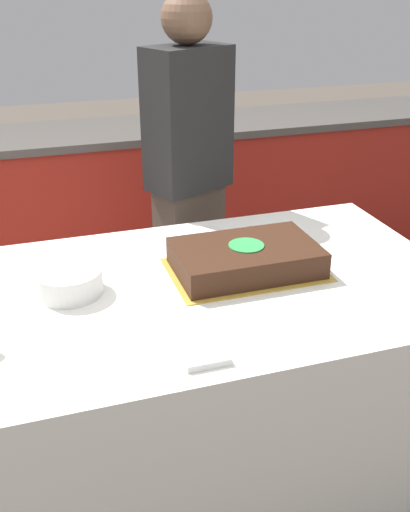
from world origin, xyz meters
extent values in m
plane|color=brown|center=(0.00, 0.00, 0.00)|extent=(14.00, 14.00, 0.00)
cube|color=#A82319|center=(0.00, 1.58, 0.44)|extent=(4.40, 0.55, 0.88)
cube|color=#4C4742|center=(0.00, 1.58, 0.90)|extent=(4.40, 0.58, 0.04)
cube|color=white|center=(0.00, 0.00, 0.39)|extent=(2.00, 1.01, 0.78)
cube|color=gold|center=(0.32, 0.05, 0.78)|extent=(0.52, 0.34, 0.00)
cube|color=#381E11|center=(0.32, 0.05, 0.82)|extent=(0.48, 0.30, 0.09)
cylinder|color=green|center=(0.32, 0.05, 0.87)|extent=(0.12, 0.12, 0.00)
cylinder|color=white|center=(-0.27, 0.07, 0.82)|extent=(0.21, 0.21, 0.08)
cylinder|color=white|center=(0.28, 0.35, 0.78)|extent=(0.20, 0.20, 0.00)
cube|color=white|center=(0.03, -0.40, 0.79)|extent=(0.12, 0.09, 0.02)
cube|color=#4C4238|center=(0.32, 0.73, 0.42)|extent=(0.33, 0.26, 0.85)
cube|color=black|center=(0.32, 0.73, 1.14)|extent=(0.39, 0.32, 0.58)
sphere|color=brown|center=(0.32, 0.73, 1.53)|extent=(0.20, 0.20, 0.20)
camera|label=1|loc=(-0.37, -1.64, 1.71)|focal=42.00mm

